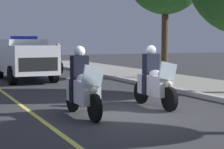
# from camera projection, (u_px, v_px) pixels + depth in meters

# --- Properties ---
(ground_plane) EXTENTS (80.00, 80.00, 0.00)m
(ground_plane) POSITION_uv_depth(u_px,v_px,m) (130.00, 113.00, 10.11)
(ground_plane) COLOR #333335
(lane_stripe_center) EXTENTS (48.00, 0.12, 0.01)m
(lane_stripe_center) POSITION_uv_depth(u_px,v_px,m) (42.00, 120.00, 9.16)
(lane_stripe_center) COLOR #E0D14C
(lane_stripe_center) RESTS_ON ground
(police_motorcycle_lead_left) EXTENTS (2.14, 0.57, 1.72)m
(police_motorcycle_lead_left) POSITION_uv_depth(u_px,v_px,m) (82.00, 88.00, 9.62)
(police_motorcycle_lead_left) COLOR black
(police_motorcycle_lead_left) RESTS_ON ground
(police_motorcycle_lead_right) EXTENTS (2.14, 0.57, 1.72)m
(police_motorcycle_lead_right) POSITION_uv_depth(u_px,v_px,m) (154.00, 82.00, 10.97)
(police_motorcycle_lead_right) COLOR black
(police_motorcycle_lead_right) RESTS_ON ground
(police_suv) EXTENTS (4.94, 2.15, 2.05)m
(police_suv) POSITION_uv_depth(u_px,v_px,m) (25.00, 57.00, 18.25)
(police_suv) COLOR silver
(police_suv) RESTS_ON ground
(cyclist_background) EXTENTS (1.76, 0.32, 1.69)m
(cyclist_background) POSITION_uv_depth(u_px,v_px,m) (58.00, 58.00, 22.47)
(cyclist_background) COLOR black
(cyclist_background) RESTS_ON ground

